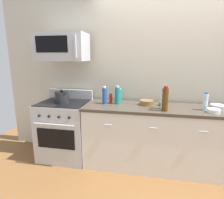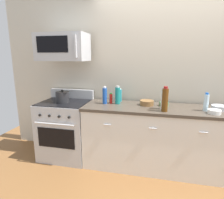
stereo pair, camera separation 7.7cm
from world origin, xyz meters
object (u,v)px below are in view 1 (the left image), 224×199
at_px(bottle_hot_sauce_red, 111,98).
at_px(stockpot, 62,97).
at_px(bottle_vinegar_white, 163,99).
at_px(bottle_wine_amber, 165,99).
at_px(bowl_green_glaze, 163,104).
at_px(bottle_soda_blue, 105,96).
at_px(bottle_dish_soap, 119,95).
at_px(bottle_sparkling_teal, 117,95).
at_px(microwave, 62,47).
at_px(bowl_steel_prep, 218,107).
at_px(range_oven, 65,129).
at_px(bowl_wooden_salad, 147,102).
at_px(bowl_white_ceramic, 214,111).
at_px(bottle_water_clear, 205,102).

relative_size(bottle_hot_sauce_red, stockpot, 0.79).
bearing_deg(stockpot, bottle_hot_sauce_red, 9.18).
relative_size(bottle_vinegar_white, bottle_wine_amber, 0.83).
bearing_deg(bowl_green_glaze, bottle_vinegar_white, -95.99).
bearing_deg(bottle_soda_blue, bottle_dish_soap, 44.77).
xyz_separation_m(bottle_sparkling_teal, bottle_wine_amber, (0.67, -0.27, 0.03)).
height_order(microwave, bowl_steel_prep, microwave).
xyz_separation_m(bottle_dish_soap, bottle_hot_sauce_red, (-0.11, -0.16, -0.02)).
bearing_deg(bottle_hot_sauce_red, microwave, -178.40).
bearing_deg(range_oven, bottle_soda_blue, 2.53).
bearing_deg(bowl_green_glaze, bottle_wine_amber, -90.74).
relative_size(microwave, bottle_sparkling_teal, 2.74).
height_order(bottle_soda_blue, bowl_steel_prep, bottle_soda_blue).
xyz_separation_m(range_oven, bottle_vinegar_white, (1.49, -0.09, 0.58)).
bearing_deg(microwave, bowl_wooden_salad, 1.55).
distance_m(bottle_soda_blue, bowl_green_glaze, 0.87).
bearing_deg(bottle_sparkling_teal, range_oven, -175.27).
height_order(bottle_dish_soap, bowl_green_glaze, bottle_dish_soap).
bearing_deg(bottle_soda_blue, bowl_white_ceramic, -7.55).
bearing_deg(bottle_water_clear, stockpot, 179.85).
bearing_deg(bottle_vinegar_white, bowl_green_glaze, 84.01).
distance_m(bottle_dish_soap, bowl_wooden_salad, 0.45).
relative_size(bottle_dish_soap, bottle_water_clear, 0.87).
height_order(bottle_water_clear, bowl_white_ceramic, bottle_water_clear).
bearing_deg(stockpot, bottle_soda_blue, 7.21).
distance_m(bottle_wine_amber, bowl_steel_prep, 0.75).
relative_size(range_oven, bottle_water_clear, 4.41).
bearing_deg(bowl_wooden_salad, bottle_dish_soap, 161.49).
distance_m(bowl_green_glaze, bowl_white_ceramic, 0.65).
xyz_separation_m(microwave, bowl_steel_prep, (2.21, -0.03, -0.79)).
distance_m(bottle_vinegar_white, bottle_water_clear, 0.54).
distance_m(bottle_hot_sauce_red, bottle_wine_amber, 0.82).
bearing_deg(bottle_hot_sauce_red, bottle_wine_amber, -18.75).
bearing_deg(bowl_steel_prep, stockpot, -178.32).
xyz_separation_m(bottle_soda_blue, bowl_white_ceramic, (1.46, -0.19, -0.10)).
height_order(microwave, bottle_soda_blue, microwave).
height_order(bottle_hot_sauce_red, bowl_wooden_salad, bottle_hot_sauce_red).
height_order(bottle_vinegar_white, stockpot, bottle_vinegar_white).
distance_m(bottle_sparkling_teal, bottle_hot_sauce_red, 0.12).
distance_m(bottle_dish_soap, bowl_green_glaze, 0.69).
xyz_separation_m(bottle_vinegar_white, stockpot, (-1.49, 0.04, -0.04)).
xyz_separation_m(microwave, stockpot, (-0.00, -0.10, -0.74)).
bearing_deg(bottle_hot_sauce_red, bowl_steel_prep, -2.07).
xyz_separation_m(bowl_wooden_salad, bowl_green_glaze, (0.24, 0.01, -0.01)).
bearing_deg(bottle_wine_amber, bottle_soda_blue, 165.29).
height_order(bottle_dish_soap, bottle_hot_sauce_red, bottle_dish_soap).
height_order(bottle_dish_soap, stockpot, bottle_dish_soap).
xyz_separation_m(range_oven, microwave, (0.00, 0.04, 1.28)).
relative_size(bottle_water_clear, bottle_soda_blue, 0.92).
distance_m(bottle_sparkling_teal, bottle_wine_amber, 0.72).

